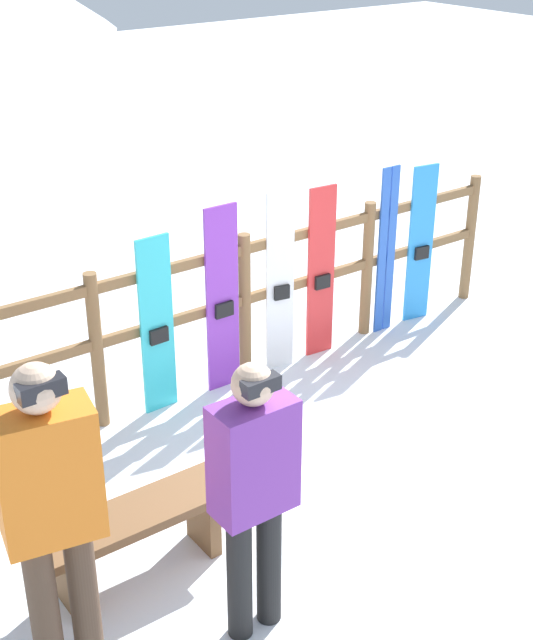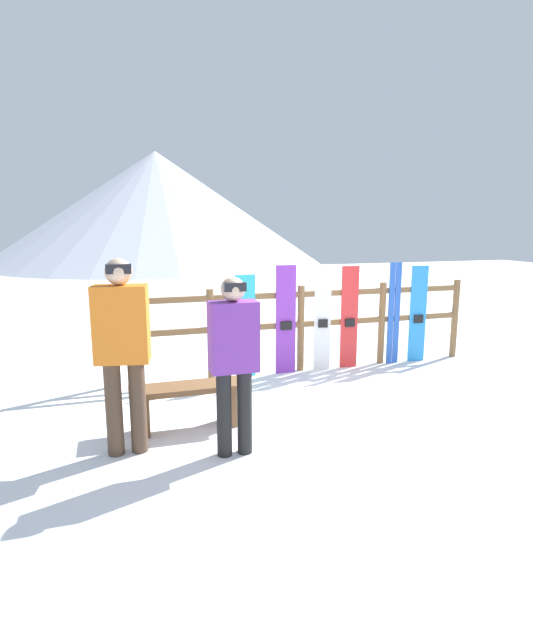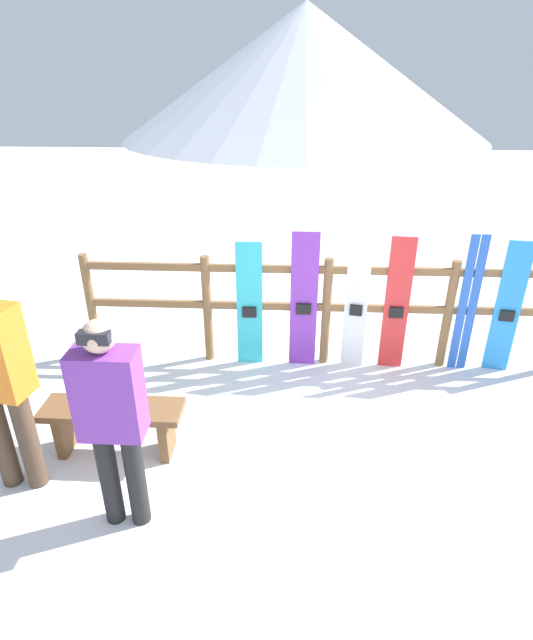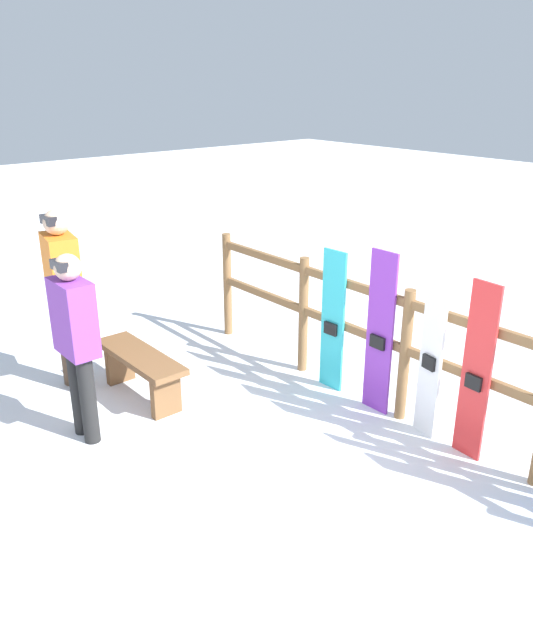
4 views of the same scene
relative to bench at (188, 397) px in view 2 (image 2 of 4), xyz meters
The scene contains 12 objects.
ground_plane 1.96m from the bench, 12.27° to the right, with size 40.00×40.00×0.00m, color white.
mountain_backdrop 23.86m from the bench, 85.44° to the left, with size 18.00×18.00×6.00m.
fence 2.53m from the bench, 40.86° to the left, with size 5.40×0.10×1.25m.
bench is the anchor object (origin of this frame).
person_purple 1.01m from the bench, 66.54° to the right, with size 0.43×0.24×1.66m.
person_orange 1.04m from the bench, 147.31° to the right, with size 0.52×0.34×1.82m.
snowboard_cyan 1.92m from the bench, 56.51° to the left, with size 0.28×0.06×1.44m.
snowboard_purple 2.31m from the bench, 43.94° to the left, with size 0.29×0.05×1.56m.
snowboard_white 2.74m from the bench, 35.59° to the left, with size 0.24×0.09×1.55m.
snowboard_red 3.09m from the bench, 30.89° to the left, with size 0.26×0.07×1.52m.
ski_pair_blue 3.76m from the bench, 25.01° to the left, with size 0.19×0.02×1.55m.
snowboard_blue 4.13m from the bench, 22.48° to the left, with size 0.26×0.08×1.50m.
Camera 2 is at (-2.58, -4.57, 2.11)m, focal length 28.00 mm.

